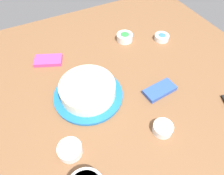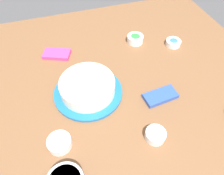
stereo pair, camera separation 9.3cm
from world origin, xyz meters
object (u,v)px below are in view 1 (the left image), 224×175
object	(u,v)px
sprinkle_bowl_yellow	(70,150)
candy_box_lower	(48,60)
sprinkle_bowl_rainbow	(163,128)
candy_box_upper	(160,90)
sprinkle_bowl_green	(125,37)
frosted_cake	(88,90)
sprinkle_bowl_blue	(162,37)

from	to	relation	value
sprinkle_bowl_yellow	candy_box_lower	world-z (taller)	sprinkle_bowl_yellow
sprinkle_bowl_rainbow	candy_box_lower	bearing A→B (deg)	-63.57
sprinkle_bowl_rainbow	candy_box_upper	distance (m)	0.20
sprinkle_bowl_green	candy_box_upper	distance (m)	0.42
frosted_cake	candy_box_lower	world-z (taller)	frosted_cake
frosted_cake	candy_box_lower	size ratio (longest dim) A/B	2.22
sprinkle_bowl_blue	candy_box_upper	xyz separation A→B (m)	(0.24, 0.32, -0.01)
sprinkle_bowl_rainbow	sprinkle_bowl_green	size ratio (longest dim) A/B	0.87
frosted_cake	sprinkle_bowl_blue	distance (m)	0.58
sprinkle_bowl_yellow	sprinkle_bowl_green	size ratio (longest dim) A/B	0.99
candy_box_lower	sprinkle_bowl_yellow	bearing A→B (deg)	106.18
candy_box_lower	sprinkle_bowl_blue	bearing A→B (deg)	-167.08
candy_box_upper	sprinkle_bowl_yellow	bearing A→B (deg)	5.55
frosted_cake	sprinkle_bowl_rainbow	bearing A→B (deg)	123.73
sprinkle_bowl_yellow	candy_box_lower	bearing A→B (deg)	-96.50
candy_box_lower	candy_box_upper	xyz separation A→B (m)	(-0.41, 0.43, 0.00)
sprinkle_bowl_rainbow	frosted_cake	bearing A→B (deg)	-56.27
sprinkle_bowl_yellow	candy_box_lower	xyz separation A→B (m)	(-0.06, -0.53, -0.01)
sprinkle_bowl_blue	sprinkle_bowl_green	distance (m)	0.22
sprinkle_bowl_yellow	sprinkle_bowl_blue	xyz separation A→B (m)	(-0.71, -0.42, -0.00)
frosted_cake	sprinkle_bowl_blue	world-z (taller)	frosted_cake
sprinkle_bowl_green	candy_box_lower	world-z (taller)	sprinkle_bowl_green
candy_box_lower	sprinkle_bowl_green	bearing A→B (deg)	-159.82
sprinkle_bowl_green	sprinkle_bowl_yellow	bearing A→B (deg)	44.75
frosted_cake	sprinkle_bowl_blue	xyz separation A→B (m)	(-0.55, -0.20, -0.03)
sprinkle_bowl_blue	candy_box_upper	world-z (taller)	sprinkle_bowl_blue
frosted_cake	candy_box_upper	bearing A→B (deg)	157.70
sprinkle_bowl_green	candy_box_lower	bearing A→B (deg)	-2.50
sprinkle_bowl_rainbow	candy_box_upper	bearing A→B (deg)	-122.03
frosted_cake	sprinkle_bowl_yellow	distance (m)	0.27
sprinkle_bowl_blue	candy_box_lower	bearing A→B (deg)	-9.76
candy_box_lower	candy_box_upper	size ratio (longest dim) A/B	0.93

